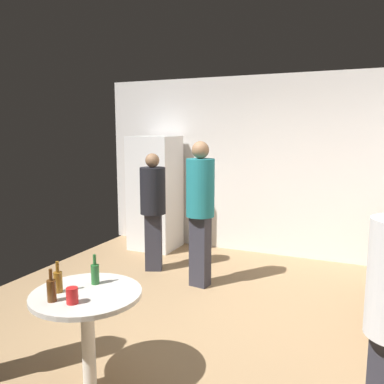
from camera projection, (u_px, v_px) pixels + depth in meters
ground_plane at (197, 331)px, 3.93m from camera, size 5.20×5.20×0.10m
wall_back at (265, 166)px, 6.09m from camera, size 5.32×0.06×2.70m
refrigerator at (155, 193)px, 6.44m from camera, size 0.70×0.68×1.80m
foreground_table at (87, 306)px, 2.93m from camera, size 0.80×0.80×0.73m
beer_bottle_amber at (58, 281)px, 2.90m from camera, size 0.06×0.06×0.23m
beer_bottle_brown at (52, 290)px, 2.74m from camera, size 0.06×0.06×0.23m
beer_bottle_green at (95, 273)px, 3.06m from camera, size 0.06×0.06×0.23m
plastic_cup_red at (72, 296)px, 2.71m from camera, size 0.08×0.08×0.11m
person_in_teal_shirt at (200, 202)px, 4.81m from camera, size 0.39×0.39×1.77m
person_in_black_shirt at (153, 203)px, 5.39m from camera, size 0.45×0.45×1.59m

